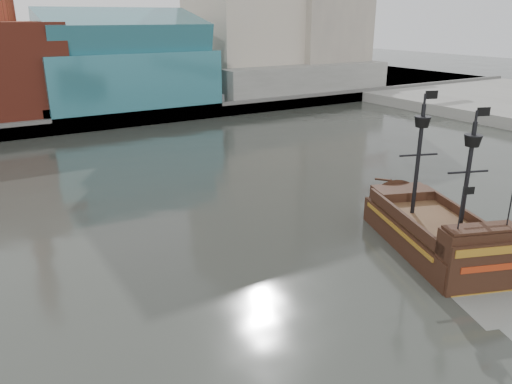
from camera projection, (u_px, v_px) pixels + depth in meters
ground at (334, 318)px, 31.11m from camera, size 400.00×400.00×0.00m
promenade_far at (50, 101)px, 104.72m from camera, size 220.00×60.00×2.00m
seawall at (85, 124)px, 80.91m from camera, size 220.00×1.00×2.60m
crane_a at (367, 11)px, 129.43m from camera, size 22.50×4.00×32.25m
crane_b at (367, 24)px, 143.38m from camera, size 19.10×4.00×26.25m
pirate_ship at (433, 236)px, 39.78m from camera, size 11.24×18.60×13.38m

